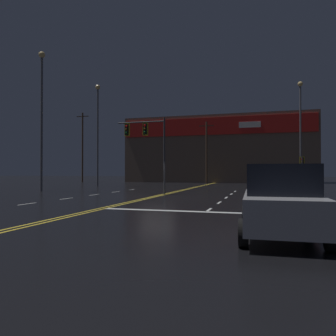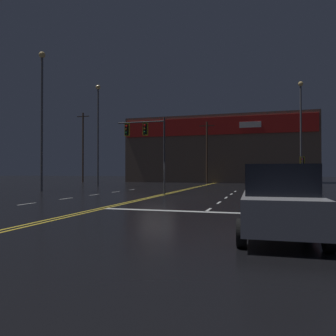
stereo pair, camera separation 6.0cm
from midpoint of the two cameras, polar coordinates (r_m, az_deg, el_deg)
ground_plane at (r=22.92m, az=-1.97°, el=-4.92°), size 200.00×200.00×0.00m
road_markings at (r=21.22m, az=-0.91°, el=-5.25°), size 14.35×60.00×0.01m
traffic_signal_median at (r=25.01m, az=-3.92°, el=5.44°), size 3.82×0.36×5.74m
traffic_signal_corner_northeast at (r=32.38m, az=22.41°, el=0.39°), size 0.42×0.36×3.11m
streetlight_near_left at (r=40.54m, az=-12.05°, el=7.58°), size 0.56×0.56×12.18m
streetlight_near_right at (r=31.40m, az=-21.06°, el=10.18°), size 0.56×0.56×12.33m
streetlight_median_approach at (r=41.01m, az=22.17°, el=7.49°), size 0.56×0.56×12.14m
parked_car at (r=9.08m, az=18.90°, el=-5.35°), size 2.12×4.35×1.88m
building_backdrop at (r=56.24m, az=8.96°, el=3.06°), size 30.22×10.23×10.68m
utility_pole_row at (r=48.74m, az=8.73°, el=4.10°), size 47.05×0.26×12.21m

